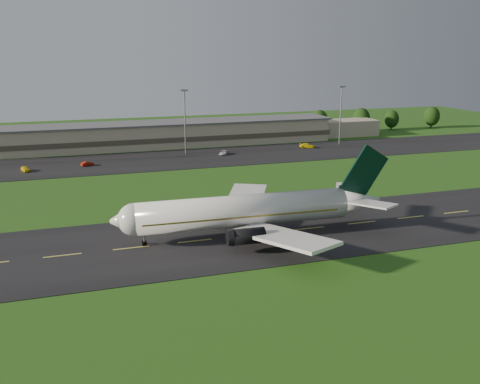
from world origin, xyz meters
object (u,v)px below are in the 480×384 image
object	(u,v)px
light_mast_centre	(185,114)
service_vehicle_a	(25,169)
airliner	(248,211)
light_mast_east	(341,108)
service_vehicle_c	(224,152)
service_vehicle_d	(307,146)
service_vehicle_b	(87,164)
terminal	(179,134)

from	to	relation	value
light_mast_centre	service_vehicle_a	world-z (taller)	light_mast_centre
airliner	light_mast_centre	size ratio (longest dim) A/B	2.52
light_mast_east	service_vehicle_c	size ratio (longest dim) A/B	4.32
airliner	light_mast_east	size ratio (longest dim) A/B	2.52
airliner	service_vehicle_d	world-z (taller)	airliner
service_vehicle_a	service_vehicle_d	xyz separation A→B (m)	(88.80, 9.39, 0.05)
service_vehicle_b	service_vehicle_d	size ratio (longest dim) A/B	0.72
terminal	light_mast_centre	bearing A→B (deg)	-94.95
light_mast_centre	service_vehicle_c	bearing A→B (deg)	-26.11
terminal	light_mast_east	distance (m)	56.67
terminal	service_vehicle_d	world-z (taller)	terminal
light_mast_centre	service_vehicle_c	size ratio (longest dim) A/B	4.32
service_vehicle_b	service_vehicle_c	bearing A→B (deg)	-110.62
terminal	service_vehicle_a	world-z (taller)	terminal
light_mast_centre	service_vehicle_b	world-z (taller)	light_mast_centre
terminal	service_vehicle_b	size ratio (longest dim) A/B	38.99
airliner	service_vehicle_b	distance (m)	74.65
light_mast_east	service_vehicle_b	bearing A→B (deg)	-173.58
terminal	light_mast_east	world-z (taller)	light_mast_east
terminal	service_vehicle_b	distance (m)	41.54
service_vehicle_a	service_vehicle_d	bearing A→B (deg)	-13.13
light_mast_centre	service_vehicle_a	distance (m)	50.34
airliner	light_mast_east	world-z (taller)	light_mast_east
service_vehicle_b	service_vehicle_c	size ratio (longest dim) A/B	0.79
airliner	service_vehicle_b	world-z (taller)	airliner
light_mast_east	service_vehicle_a	distance (m)	103.78
service_vehicle_b	terminal	bearing A→B (deg)	-77.75
service_vehicle_d	light_mast_east	bearing A→B (deg)	-46.51
light_mast_centre	service_vehicle_c	xyz separation A→B (m)	(11.08, -5.43, -11.98)
service_vehicle_a	service_vehicle_b	bearing A→B (deg)	-10.84
terminal	service_vehicle_b	xyz separation A→B (m)	(-32.34, -25.85, -3.28)
service_vehicle_a	service_vehicle_c	bearing A→B (deg)	-12.68
service_vehicle_a	light_mast_east	bearing A→B (deg)	-12.44
airliner	service_vehicle_b	xyz separation A→B (m)	(-24.63, 70.36, -3.95)
light_mast_east	service_vehicle_b	size ratio (longest dim) A/B	5.47
light_mast_centre	service_vehicle_b	bearing A→B (deg)	-162.64
airliner	service_vehicle_b	bearing A→B (deg)	111.56
service_vehicle_a	service_vehicle_d	world-z (taller)	service_vehicle_d
light_mast_east	service_vehicle_b	xyz separation A→B (m)	(-85.94, -9.67, -12.03)
light_mast_centre	service_vehicle_d	world-z (taller)	light_mast_centre
airliner	light_mast_centre	bearing A→B (deg)	87.76
service_vehicle_c	service_vehicle_d	bearing A→B (deg)	36.37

